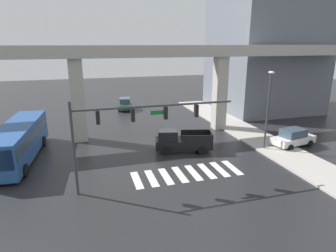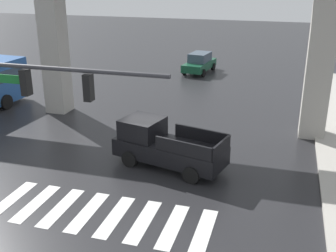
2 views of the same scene
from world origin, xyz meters
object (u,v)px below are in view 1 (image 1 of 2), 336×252
at_px(pickup_truck, 180,141).
at_px(traffic_signal_mast, 131,121).
at_px(sedan_white, 293,138).
at_px(street_lamp_near_corner, 269,102).
at_px(city_bus, 19,140).
at_px(sedan_dark_green, 125,104).

bearing_deg(pickup_truck, traffic_signal_mast, -134.10).
distance_m(sedan_white, traffic_signal_mast, 16.98).
distance_m(traffic_signal_mast, street_lamp_near_corner, 13.41).
xyz_separation_m(city_bus, sedan_dark_green, (11.30, 16.57, -0.87)).
distance_m(city_bus, sedan_white, 24.85).
bearing_deg(city_bus, traffic_signal_mast, -42.32).
bearing_deg(street_lamp_near_corner, sedan_white, 1.32).
relative_size(pickup_truck, traffic_signal_mast, 0.50).
bearing_deg(traffic_signal_mast, pickup_truck, 45.90).
distance_m(pickup_truck, street_lamp_near_corner, 8.61).
relative_size(city_bus, sedan_white, 2.41).
height_order(sedan_dark_green, street_lamp_near_corner, street_lamp_near_corner).
relative_size(sedan_white, street_lamp_near_corner, 0.63).
relative_size(sedan_dark_green, traffic_signal_mast, 0.41).
bearing_deg(sedan_white, street_lamp_near_corner, -178.68).
relative_size(traffic_signal_mast, street_lamp_near_corner, 1.50).
xyz_separation_m(pickup_truck, street_lamp_near_corner, (7.62, -1.84, 3.57)).
bearing_deg(city_bus, sedan_dark_green, 55.70).
bearing_deg(sedan_dark_green, city_bus, -124.30).
height_order(sedan_dark_green, traffic_signal_mast, traffic_signal_mast).
xyz_separation_m(city_bus, sedan_white, (24.52, -3.94, -0.87)).
xyz_separation_m(city_bus, street_lamp_near_corner, (21.30, -4.02, 2.83)).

